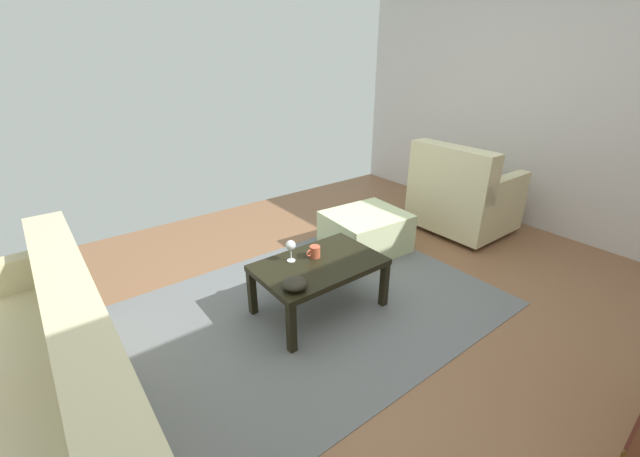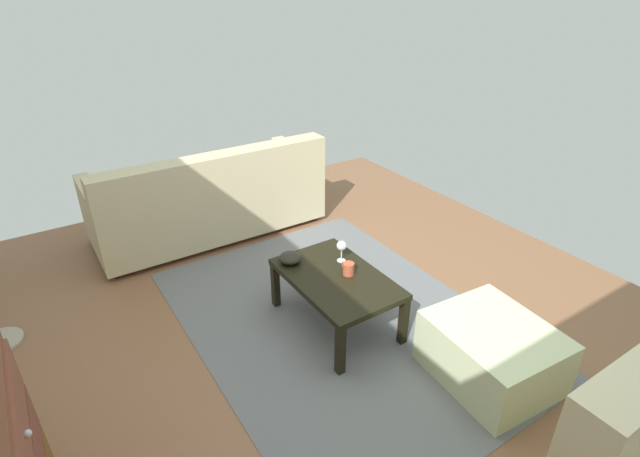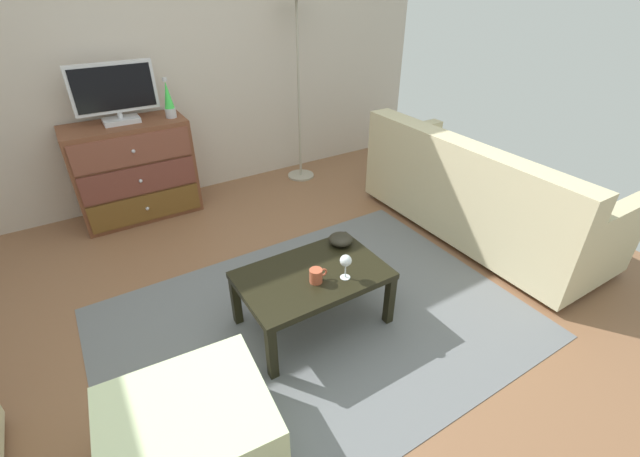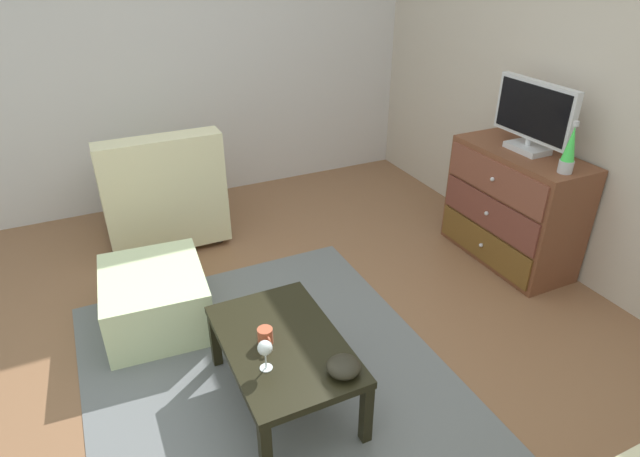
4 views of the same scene
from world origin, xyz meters
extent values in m
cube|color=brown|center=(0.00, 0.00, -0.03)|extent=(5.63, 4.83, 0.05)
cube|color=beige|center=(0.00, 2.18, 1.38)|extent=(5.63, 0.12, 2.76)
cube|color=slate|center=(0.20, -0.20, 0.00)|extent=(2.60, 1.90, 0.01)
cube|color=brown|center=(-0.41, 1.87, 0.42)|extent=(0.98, 0.45, 0.85)
cube|color=brown|center=(-0.41, 1.64, 0.16)|extent=(0.92, 0.02, 0.24)
sphere|color=silver|center=(-0.41, 1.62, 0.16)|extent=(0.03, 0.03, 0.03)
cube|color=brown|center=(-0.41, 1.64, 0.42)|extent=(0.92, 0.02, 0.24)
sphere|color=silver|center=(-0.41, 1.62, 0.42)|extent=(0.03, 0.03, 0.03)
cube|color=brown|center=(-0.41, 1.64, 0.69)|extent=(0.92, 0.02, 0.24)
sphere|color=silver|center=(-0.41, 1.62, 0.69)|extent=(0.03, 0.03, 0.03)
cube|color=silver|center=(-0.41, 1.89, 0.87)|extent=(0.28, 0.18, 0.04)
cylinder|color=silver|center=(-0.41, 1.89, 0.91)|extent=(0.04, 0.04, 0.05)
cube|color=silver|center=(-0.41, 1.89, 1.13)|extent=(0.64, 0.05, 0.38)
cube|color=black|center=(-0.41, 1.86, 1.13)|extent=(0.59, 0.01, 0.33)
cylinder|color=#B7B7BC|center=(-0.02, 1.82, 0.89)|extent=(0.09, 0.09, 0.08)
cone|color=#3FD84C|center=(-0.02, 1.82, 1.04)|extent=(0.08, 0.08, 0.22)
cylinder|color=#B7B7BC|center=(-0.02, 1.82, 1.16)|extent=(0.04, 0.04, 0.03)
cube|color=black|center=(-0.21, 0.08, 0.17)|extent=(0.05, 0.05, 0.35)
cube|color=black|center=(0.60, 0.08, 0.17)|extent=(0.05, 0.05, 0.35)
cube|color=black|center=(-0.21, -0.42, 0.17)|extent=(0.05, 0.05, 0.35)
cube|color=black|center=(0.60, -0.42, 0.17)|extent=(0.05, 0.05, 0.35)
cube|color=black|center=(0.19, -0.17, 0.37)|extent=(0.87, 0.56, 0.04)
cylinder|color=silver|center=(0.33, -0.31, 0.39)|extent=(0.06, 0.06, 0.00)
cylinder|color=silver|center=(0.33, -0.31, 0.44)|extent=(0.01, 0.01, 0.09)
sphere|color=silver|center=(0.33, -0.31, 0.51)|extent=(0.07, 0.07, 0.07)
cylinder|color=#BA5336|center=(0.17, -0.25, 0.43)|extent=(0.08, 0.08, 0.08)
torus|color=#BA5336|center=(0.22, -0.25, 0.44)|extent=(0.05, 0.01, 0.05)
ellipsoid|color=black|center=(0.51, 0.00, 0.42)|extent=(0.16, 0.16, 0.07)
cylinder|color=#332319|center=(2.31, -0.90, 0.03)|extent=(0.05, 0.05, 0.05)
cylinder|color=#332319|center=(2.31, 0.98, 0.03)|extent=(0.05, 0.05, 0.05)
cylinder|color=#332319|center=(1.62, -0.90, 0.03)|extent=(0.05, 0.05, 0.05)
cylinder|color=#332319|center=(1.62, 0.98, 0.03)|extent=(0.05, 0.05, 0.05)
cube|color=beige|center=(1.97, 0.04, 0.25)|extent=(0.85, 2.04, 0.40)
cube|color=beige|center=(1.64, 0.04, 0.65)|extent=(0.20, 2.04, 0.40)
cube|color=beige|center=(1.97, -0.92, 0.55)|extent=(0.81, 0.12, 0.20)
cube|color=beige|center=(1.97, 1.00, 0.55)|extent=(0.81, 0.12, 0.20)
cylinder|color=#9A443E|center=(2.24, 0.10, 0.53)|extent=(0.16, 0.40, 0.16)
cube|color=beige|center=(-0.73, -0.66, 0.18)|extent=(0.74, 0.65, 0.37)
cylinder|color=#A59E8C|center=(1.23, 1.82, 0.01)|extent=(0.28, 0.28, 0.02)
cylinder|color=#A59E8C|center=(1.23, 1.82, 0.87)|extent=(0.02, 0.02, 1.70)
camera|label=1|loc=(1.65, 1.74, 1.74)|focal=22.17mm
camera|label=2|loc=(-1.99, 1.38, 2.17)|focal=27.01mm
camera|label=3|loc=(-0.83, -1.89, 1.93)|focal=23.69mm
camera|label=4|loc=(2.07, -0.86, 2.12)|focal=29.42mm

